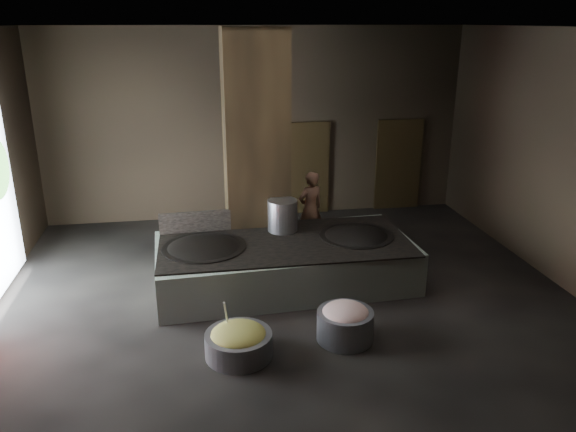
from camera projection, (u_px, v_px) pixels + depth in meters
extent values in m
cube|color=black|center=(287.00, 299.00, 9.90)|extent=(10.00, 9.00, 0.10)
cube|color=black|center=(287.00, 24.00, 8.38)|extent=(10.00, 9.00, 0.10)
cube|color=black|center=(256.00, 124.00, 13.38)|extent=(10.00, 0.10, 4.50)
cube|color=black|center=(372.00, 305.00, 4.91)|extent=(10.00, 0.10, 4.50)
cube|color=black|center=(568.00, 161.00, 9.93)|extent=(0.10, 9.00, 4.50)
cube|color=black|center=(256.00, 149.00, 10.86)|extent=(1.20, 1.20, 4.50)
cube|color=#B8CCBA|center=(285.00, 263.00, 10.27)|extent=(4.70, 2.44, 0.80)
cube|color=black|center=(285.00, 242.00, 10.14)|extent=(4.49, 2.15, 0.03)
ellipsoid|color=black|center=(204.00, 251.00, 9.89)|extent=(1.45, 1.45, 0.40)
cylinder|color=black|center=(204.00, 248.00, 9.86)|extent=(1.48, 1.48, 0.05)
ellipsoid|color=black|center=(356.00, 240.00, 10.42)|extent=(1.35, 1.35, 0.38)
cylinder|color=black|center=(356.00, 236.00, 10.39)|extent=(1.38, 1.38, 0.05)
cylinder|color=#B5B6BD|center=(283.00, 215.00, 10.55)|extent=(0.56, 0.56, 0.60)
cube|color=black|center=(202.00, 221.00, 10.54)|extent=(1.60, 0.15, 0.40)
imported|color=#98654D|center=(310.00, 209.00, 11.94)|extent=(0.69, 0.57, 1.62)
cylinder|color=slate|center=(239.00, 345.00, 8.09)|extent=(1.17, 1.17, 0.36)
ellipsoid|color=#7B9C4B|center=(238.00, 334.00, 8.03)|extent=(0.80, 0.80, 0.25)
cylinder|color=#B5B6BD|center=(227.00, 318.00, 8.08)|extent=(0.11, 0.38, 0.69)
cylinder|color=slate|center=(345.00, 325.00, 8.49)|extent=(1.01, 1.01, 0.47)
ellipsoid|color=tan|center=(345.00, 313.00, 8.42)|extent=(0.71, 0.71, 0.27)
cube|color=black|center=(305.00, 170.00, 13.85)|extent=(1.18, 0.08, 2.38)
cube|color=#8C6647|center=(303.00, 171.00, 14.00)|extent=(0.88, 0.04, 2.09)
cube|color=black|center=(398.00, 166.00, 14.23)|extent=(1.18, 0.08, 2.38)
cube|color=#8C6647|center=(388.00, 167.00, 14.33)|extent=(0.83, 0.04, 1.96)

